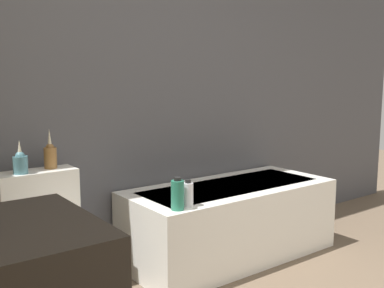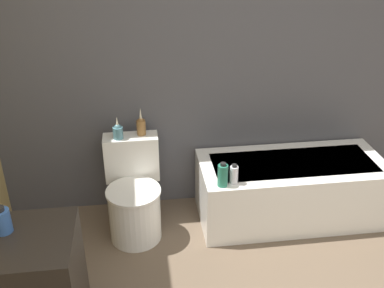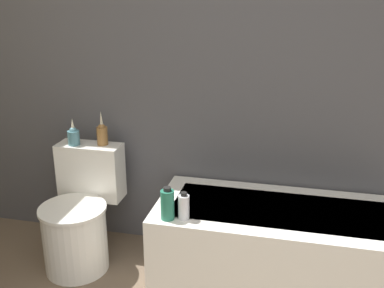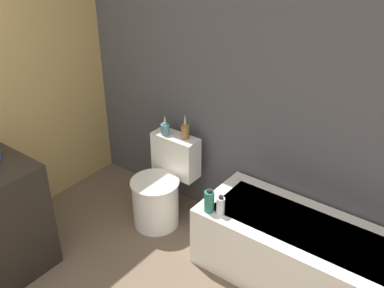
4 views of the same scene
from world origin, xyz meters
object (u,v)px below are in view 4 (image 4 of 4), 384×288
Objects in this scene: bathtub at (299,253)px; vase_silver at (185,130)px; shampoo_bottle_short at (221,206)px; shampoo_bottle_tall at (209,201)px; toilet at (161,189)px; vase_gold at (165,128)px.

vase_silver reaches higher than bathtub.
shampoo_bottle_tall is at bearing -167.57° from shampoo_bottle_short.
vase_gold is (-0.09, 0.18, 0.49)m from toilet.
toilet reaches higher than bathtub.
bathtub is at bearing -8.97° from vase_silver.
vase_silver is at bearing 68.48° from toilet.
vase_gold is at bearing 116.54° from toilet.
shampoo_bottle_tall is 1.18× the size of shampoo_bottle_short.
shampoo_bottle_tall reaches higher than bathtub.
shampoo_bottle_tall is (0.65, -0.22, 0.28)m from toilet.
toilet is (-1.28, -0.04, 0.06)m from bathtub.
vase_gold reaches higher than shampoo_bottle_short.
vase_gold is at bearing 151.97° from shampoo_bottle_tall.
shampoo_bottle_short is at bearing 12.43° from shampoo_bottle_tall.
vase_silver is 1.18× the size of shampoo_bottle_tall.
vase_silver is (0.18, 0.05, 0.01)m from vase_gold.
vase_gold is 0.86m from shampoo_bottle_tall.
vase_gold is at bearing -165.06° from vase_silver.
bathtub is 1.28m from toilet.
shampoo_bottle_short is at bearing -156.41° from bathtub.
toilet is 0.81m from shampoo_bottle_short.
toilet is 4.15× the size of vase_gold.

